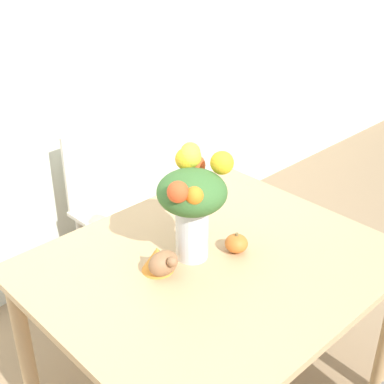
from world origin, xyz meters
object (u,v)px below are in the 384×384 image
pumpkin (236,243)px  turkey_figurine (160,261)px  flower_vase (193,198)px  dining_chair_near_window (117,209)px

pumpkin → turkey_figurine: turkey_figurine is taller
flower_vase → turkey_figurine: bearing=-179.5°
flower_vase → pumpkin: 0.26m
pumpkin → dining_chair_near_window: (0.12, 0.91, -0.28)m
flower_vase → pumpkin: size_ratio=4.59×
turkey_figurine → pumpkin: bearing=-19.1°
pumpkin → turkey_figurine: 0.30m
pumpkin → turkey_figurine: size_ratio=0.56×
dining_chair_near_window → flower_vase: bearing=-107.9°
pumpkin → dining_chair_near_window: 0.96m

